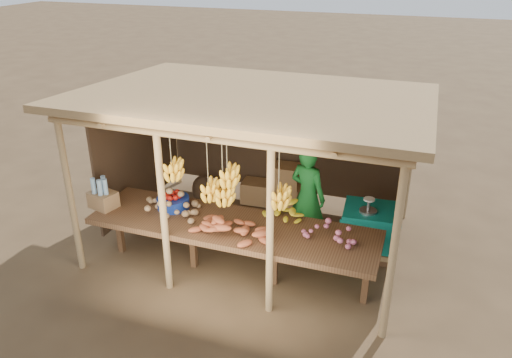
% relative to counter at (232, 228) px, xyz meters
% --- Properties ---
extents(ground, '(60.00, 60.00, 0.00)m').
position_rel_counter_xyz_m(ground, '(-0.00, 0.95, -0.74)').
color(ground, brown).
rests_on(ground, ground).
extents(stall_structure, '(4.70, 3.50, 2.43)m').
position_rel_counter_xyz_m(stall_structure, '(0.01, 0.95, 1.17)').
color(stall_structure, tan).
rests_on(stall_structure, ground).
extents(counter, '(3.90, 1.05, 0.80)m').
position_rel_counter_xyz_m(counter, '(0.00, 0.00, 0.00)').
color(counter, brown).
rests_on(counter, ground).
extents(potato_heap, '(0.87, 0.53, 0.36)m').
position_rel_counter_xyz_m(potato_heap, '(-0.94, 0.02, 0.24)').
color(potato_heap, '#A07B52').
rests_on(potato_heap, counter).
extents(sweet_potato_heap, '(1.05, 0.72, 0.36)m').
position_rel_counter_xyz_m(sweet_potato_heap, '(0.10, -0.19, 0.24)').
color(sweet_potato_heap, '#B5542E').
rests_on(sweet_potato_heap, counter).
extents(onion_heap, '(0.83, 0.61, 0.35)m').
position_rel_counter_xyz_m(onion_heap, '(1.32, 0.07, 0.24)').
color(onion_heap, '#C8617B').
rests_on(onion_heap, counter).
extents(banana_pile, '(0.60, 0.45, 0.34)m').
position_rel_counter_xyz_m(banana_pile, '(0.59, 0.39, 0.23)').
color(banana_pile, yellow).
rests_on(banana_pile, counter).
extents(tomato_basin, '(0.45, 0.45, 0.24)m').
position_rel_counter_xyz_m(tomato_basin, '(-0.96, 0.17, 0.16)').
color(tomato_basin, navy).
rests_on(tomato_basin, counter).
extents(bottle_box, '(0.42, 0.37, 0.46)m').
position_rel_counter_xyz_m(bottle_box, '(-1.90, -0.14, 0.24)').
color(bottle_box, '#966D43').
rests_on(bottle_box, counter).
extents(vendor, '(0.68, 0.57, 1.60)m').
position_rel_counter_xyz_m(vendor, '(0.74, 1.14, 0.06)').
color(vendor, '#1B7A2C').
rests_on(vendor, ground).
extents(tarp_crate, '(0.86, 0.76, 0.97)m').
position_rel_counter_xyz_m(tarp_crate, '(1.70, 1.16, -0.34)').
color(tarp_crate, brown).
rests_on(tarp_crate, ground).
extents(carton_stack, '(1.03, 0.40, 0.78)m').
position_rel_counter_xyz_m(carton_stack, '(-0.06, 2.15, -0.40)').
color(carton_stack, '#966D43').
rests_on(carton_stack, ground).
extents(burlap_sacks, '(0.75, 0.39, 0.53)m').
position_rel_counter_xyz_m(burlap_sacks, '(-1.19, 1.97, -0.51)').
color(burlap_sacks, '#443020').
rests_on(burlap_sacks, ground).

